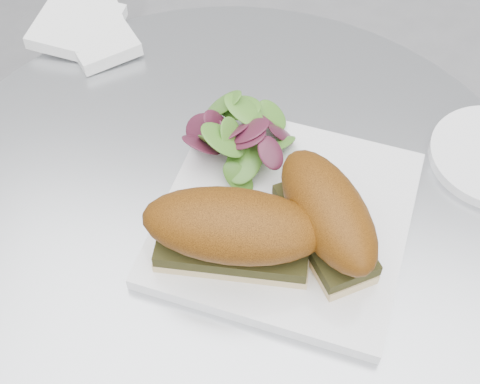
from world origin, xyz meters
name	(u,v)px	position (x,y,z in m)	size (l,w,h in m)	color
table	(230,319)	(0.00, 0.00, 0.49)	(0.70, 0.70, 0.73)	#A7A9AE
plate	(285,218)	(0.06, 0.00, 0.74)	(0.25, 0.25, 0.02)	white
sandwich_left	(233,231)	(0.02, -0.05, 0.79)	(0.18, 0.09, 0.08)	#F6DD99
sandwich_right	(327,216)	(0.10, -0.02, 0.79)	(0.14, 0.16, 0.08)	#F6DD99
salad	(251,137)	(0.01, 0.08, 0.77)	(0.11, 0.11, 0.05)	#4F7C28
napkin	(90,37)	(-0.23, 0.24, 0.74)	(0.13, 0.13, 0.02)	white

